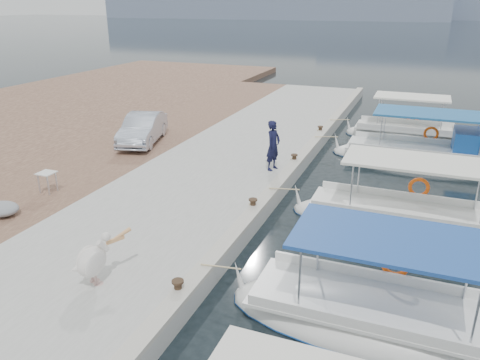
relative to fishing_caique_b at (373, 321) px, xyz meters
name	(u,v)px	position (x,y,z in m)	size (l,w,h in m)	color
ground	(247,245)	(-3.88, 2.41, -0.12)	(400.00, 400.00, 0.00)	black
concrete_quay	(221,171)	(-6.88, 7.41, 0.13)	(6.00, 40.00, 0.50)	#9E9E99
quay_curb	(287,172)	(-4.10, 7.41, 0.44)	(0.44, 40.00, 0.12)	#ABA698
cobblestone_strip	(118,157)	(-11.88, 7.41, 0.13)	(4.00, 40.00, 0.50)	brown
fishing_caique_b	(373,321)	(0.00, 0.00, 0.00)	(6.59, 2.45, 2.83)	silver
fishing_caique_c	(404,223)	(0.36, 5.41, 0.00)	(7.31, 2.21, 2.83)	silver
fishing_caique_d	(424,158)	(0.78, 12.51, 0.06)	(7.94, 2.58, 2.83)	silver
fishing_caique_e	(404,136)	(-0.25, 16.18, 0.00)	(6.08, 2.20, 2.83)	silver
mooring_bollards	(253,203)	(-4.23, 3.91, 0.57)	(0.28, 20.28, 0.33)	black
pelican	(93,260)	(-6.25, -1.42, 0.98)	(0.90, 1.50, 1.18)	tan
fisherman	(273,145)	(-4.78, 7.72, 1.36)	(0.72, 0.47, 1.96)	black
parked_car	(143,129)	(-11.59, 9.09, 1.05)	(1.42, 4.08, 1.35)	silver
tarp_bundle	(2,209)	(-11.33, 0.61, 0.58)	(1.10, 0.90, 0.40)	gray
folding_table	(47,178)	(-11.31, 2.60, 0.90)	(0.55, 0.55, 0.73)	silver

